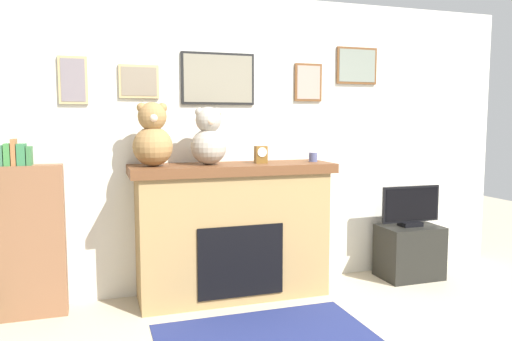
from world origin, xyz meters
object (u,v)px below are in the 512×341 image
object	(u,v)px
fireplace	(233,230)
mantel_clock	(261,155)
teddy_bear_brown	(153,138)
bookshelf	(31,238)
candle_jar	(313,157)
teddy_bear_grey	(209,139)
tv_stand	(409,252)
television	(411,207)

from	to	relation	value
fireplace	mantel_clock	bearing A→B (deg)	-4.45
teddy_bear_brown	bookshelf	bearing A→B (deg)	175.79
candle_jar	teddy_bear_grey	bearing A→B (deg)	-179.96
candle_jar	fireplace	bearing A→B (deg)	178.62
bookshelf	tv_stand	xyz separation A→B (m)	(3.32, -0.10, -0.37)
tv_stand	mantel_clock	world-z (taller)	mantel_clock
fireplace	candle_jar	bearing A→B (deg)	-1.38
tv_stand	teddy_bear_grey	distance (m)	2.24
bookshelf	television	bearing A→B (deg)	-1.75
fireplace	candle_jar	xyz separation A→B (m)	(0.73, -0.02, 0.61)
bookshelf	mantel_clock	bearing A→B (deg)	-2.16
teddy_bear_grey	fireplace	bearing A→B (deg)	5.06
mantel_clock	teddy_bear_brown	size ratio (longest dim) A/B	0.29
bookshelf	teddy_bear_brown	world-z (taller)	teddy_bear_brown
television	fireplace	bearing A→B (deg)	178.30
tv_stand	television	size ratio (longest dim) A/B	0.93
television	teddy_bear_grey	xyz separation A→B (m)	(-1.95, 0.03, 0.67)
fireplace	teddy_bear_brown	bearing A→B (deg)	-178.40
fireplace	tv_stand	world-z (taller)	fireplace
television	mantel_clock	size ratio (longest dim) A/B	4.14
bookshelf	teddy_bear_brown	size ratio (longest dim) A/B	2.70
fireplace	teddy_bear_brown	xyz separation A→B (m)	(-0.66, -0.02, 0.80)
television	teddy_bear_grey	world-z (taller)	teddy_bear_grey
television	candle_jar	xyz separation A→B (m)	(-1.01, 0.03, 0.50)
teddy_bear_brown	teddy_bear_grey	world-z (taller)	teddy_bear_brown
bookshelf	candle_jar	size ratio (longest dim) A/B	16.75
tv_stand	mantel_clock	bearing A→B (deg)	178.81
fireplace	teddy_bear_grey	world-z (taller)	teddy_bear_grey
television	bookshelf	bearing A→B (deg)	178.25
candle_jar	teddy_bear_brown	xyz separation A→B (m)	(-1.39, -0.00, 0.19)
bookshelf	fireplace	bearing A→B (deg)	-1.80
tv_stand	bookshelf	bearing A→B (deg)	178.28
bookshelf	tv_stand	bearing A→B (deg)	-1.72
teddy_bear_grey	teddy_bear_brown	bearing A→B (deg)	-179.99
candle_jar	teddy_bear_brown	size ratio (longest dim) A/B	0.16
television	teddy_bear_brown	distance (m)	2.50
bookshelf	tv_stand	world-z (taller)	bookshelf
mantel_clock	candle_jar	bearing A→B (deg)	0.16
television	mantel_clock	xyz separation A→B (m)	(-1.50, 0.03, 0.53)
tv_stand	television	bearing A→B (deg)	-90.00
candle_jar	mantel_clock	distance (m)	0.49
bookshelf	candle_jar	world-z (taller)	bookshelf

